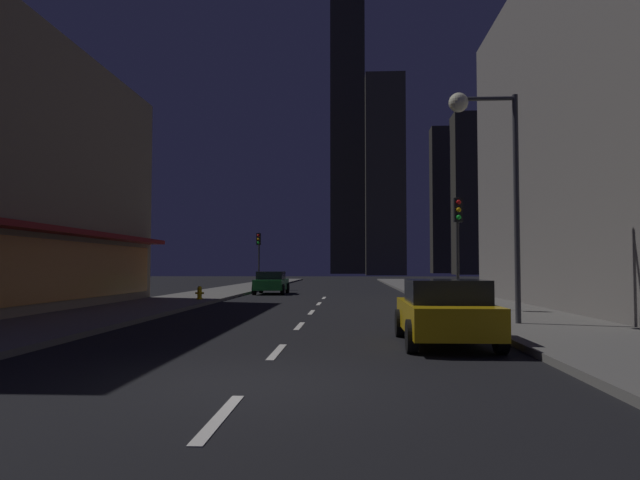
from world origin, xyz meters
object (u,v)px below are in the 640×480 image
traffic_light_near_right (458,228)px  car_parked_near (445,311)px  fire_hydrant_far_left (200,293)px  street_lamp_right (487,150)px  car_parked_far (271,282)px  traffic_light_far_left (259,248)px

traffic_light_near_right → car_parked_near: bearing=-102.2°
fire_hydrant_far_left → street_lamp_right: size_ratio=0.10×
car_parked_far → car_parked_near: bearing=-73.4°
car_parked_far → traffic_light_near_right: traffic_light_near_right is taller
fire_hydrant_far_left → street_lamp_right: (11.28, -11.60, 4.61)m
fire_hydrant_far_left → traffic_light_far_left: (0.40, 15.80, 2.74)m
car_parked_far → traffic_light_near_right: bearing=-59.4°
street_lamp_right → traffic_light_near_right: bearing=88.7°
street_lamp_right → fire_hydrant_far_left: bearing=134.2°
fire_hydrant_far_left → street_lamp_right: bearing=-45.8°
car_parked_near → fire_hydrant_far_left: 17.88m
car_parked_far → street_lamp_right: size_ratio=0.64×
car_parked_far → fire_hydrant_far_left: car_parked_far is taller
car_parked_far → traffic_light_far_left: (-1.90, 6.77, 2.45)m
fire_hydrant_far_left → traffic_light_far_left: bearing=88.5°
traffic_light_near_right → traffic_light_far_left: size_ratio=1.00×
street_lamp_right → car_parked_near: bearing=-116.7°
car_parked_near → traffic_light_near_right: size_ratio=1.01×
traffic_light_near_right → street_lamp_right: bearing=-91.3°
car_parked_near → traffic_light_far_left: traffic_light_far_left is taller
fire_hydrant_far_left → car_parked_far: bearing=75.7°
traffic_light_near_right → street_lamp_right: 5.58m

